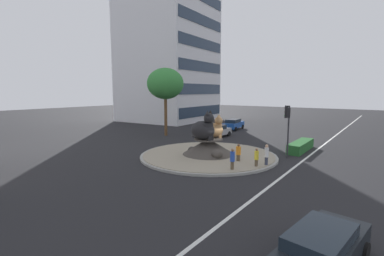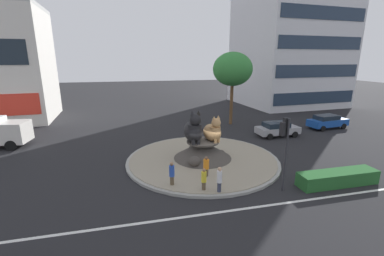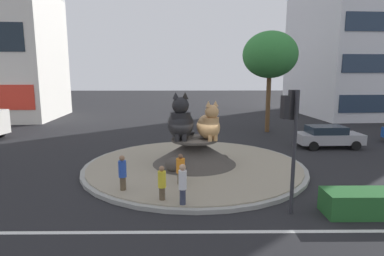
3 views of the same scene
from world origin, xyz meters
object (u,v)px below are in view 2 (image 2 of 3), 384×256
traffic_light_mast (285,138)px  pedestrian_yellow_shirt (204,180)px  broadleaf_tree_behind_island (233,69)px  pedestrian_white_shirt (219,180)px  parked_car_right (277,129)px  pedestrian_orange_shirt (206,167)px  cat_statue_calico (213,131)px  office_tower (291,20)px  cat_statue_black (194,130)px  pedestrian_blue_shirt (172,174)px  sedan_on_far_lane (327,121)px

traffic_light_mast → pedestrian_yellow_shirt: 5.38m
traffic_light_mast → pedestrian_yellow_shirt: traffic_light_mast is taller
broadleaf_tree_behind_island → pedestrian_white_shirt: (-7.20, -16.33, -5.69)m
traffic_light_mast → parked_car_right: traffic_light_mast is taller
pedestrian_orange_shirt → pedestrian_white_shirt: bearing=-121.5°
cat_statue_calico → office_tower: 33.68m
pedestrian_yellow_shirt → cat_statue_black: bearing=-61.2°
cat_statue_calico → pedestrian_yellow_shirt: 5.62m
broadleaf_tree_behind_island → pedestrian_blue_shirt: size_ratio=4.99×
cat_statue_calico → traffic_light_mast: traffic_light_mast is taller
pedestrian_blue_shirt → pedestrian_orange_shirt: pedestrian_blue_shirt is taller
pedestrian_blue_shirt → pedestrian_white_shirt: 2.99m
parked_car_right → cat_statue_black: bearing=-156.9°
pedestrian_blue_shirt → parked_car_right: (12.53, 8.71, -0.13)m
traffic_light_mast → broadleaf_tree_behind_island: bearing=-22.7°
cat_statue_black → pedestrian_blue_shirt: cat_statue_black is taller
cat_statue_black → sedan_on_far_lane: size_ratio=0.53×
traffic_light_mast → pedestrian_orange_shirt: traffic_light_mast is taller
pedestrian_blue_shirt → pedestrian_orange_shirt: bearing=113.6°
pedestrian_orange_shirt → parked_car_right: size_ratio=0.36×
pedestrian_yellow_shirt → broadleaf_tree_behind_island: bearing=-81.1°
cat_statue_calico → pedestrian_yellow_shirt: (-2.14, -4.96, -1.54)m
pedestrian_white_shirt → pedestrian_orange_shirt: 2.28m
cat_statue_black → pedestrian_white_shirt: (0.20, -5.52, -1.58)m
office_tower → traffic_light_mast: bearing=-126.5°
office_tower → cat_statue_black: bearing=-138.2°
cat_statue_calico → parked_car_right: (8.64, 4.83, -1.59)m
cat_statue_black → broadleaf_tree_behind_island: size_ratio=0.30×
traffic_light_mast → sedan_on_far_lane: size_ratio=0.93×
pedestrian_blue_shirt → pedestrian_orange_shirt: (2.43, 0.74, -0.09)m
office_tower → sedan_on_far_lane: size_ratio=5.80×
pedestrian_white_shirt → pedestrian_orange_shirt: (-0.14, 2.27, -0.14)m
traffic_light_mast → pedestrian_orange_shirt: size_ratio=2.82×
cat_statue_black → parked_car_right: cat_statue_black is taller
broadleaf_tree_behind_island → parked_car_right: size_ratio=1.95×
cat_statue_black → sedan_on_far_lane: cat_statue_black is taller
sedan_on_far_lane → broadleaf_tree_behind_island: bearing=148.8°
office_tower → parked_car_right: 26.10m
cat_statue_calico → pedestrian_blue_shirt: (-3.89, -3.89, -1.46)m
office_tower → parked_car_right: office_tower is taller
office_tower → pedestrian_white_shirt: size_ratio=15.80×
cat_statue_black → parked_car_right: 11.34m
pedestrian_yellow_shirt → traffic_light_mast: bearing=-152.9°
pedestrian_yellow_shirt → cat_statue_calico: bearing=-77.6°
cat_statue_calico → office_tower: size_ratio=0.08×
cat_statue_black → traffic_light_mast: 7.13m
broadleaf_tree_behind_island → pedestrian_yellow_shirt: 18.71m
cat_statue_black → broadleaf_tree_behind_island: bearing=144.0°
pedestrian_orange_shirt → pedestrian_blue_shirt: bearing=161.9°
office_tower → pedestrian_white_shirt: (-22.51, -28.76, -13.28)m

